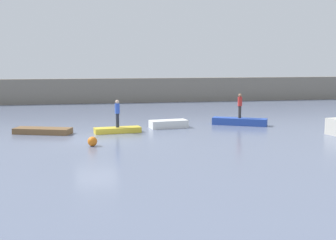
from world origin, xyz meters
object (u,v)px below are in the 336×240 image
Objects in this scene: rowboat_blue at (240,122)px; mooring_buoy at (92,141)px; rowboat_white at (168,124)px; rowboat_yellow at (118,130)px; person_red_shirt at (240,104)px; rowboat_brown at (43,131)px; person_blue_shirt at (117,112)px.

mooring_buoy reaches higher than rowboat_blue.
rowboat_blue is at bearing -4.31° from rowboat_white.
rowboat_yellow is 0.77× the size of rowboat_blue.
rowboat_blue is 1.27m from person_red_shirt.
person_red_shirt reaches higher than rowboat_brown.
mooring_buoy is at bearing -38.52° from rowboat_brown.
rowboat_brown is 2.05× the size of person_red_shirt.
rowboat_brown is at bearing 166.53° from rowboat_yellow.
rowboat_blue reaches higher than rowboat_yellow.
person_red_shirt is (0.00, 0.00, 1.27)m from rowboat_blue.
person_red_shirt is (13.88, 1.30, 1.34)m from rowboat_brown.
rowboat_yellow is 4.75m from mooring_buoy.
person_blue_shirt is at bearing 13.47° from rowboat_brown.
mooring_buoy is (-5.44, -5.92, -0.00)m from rowboat_white.
person_red_shirt is at bearing 0.00° from rowboat_blue.
rowboat_white is 4.14m from person_blue_shirt.
mooring_buoy is at bearing -111.58° from person_blue_shirt.
rowboat_blue is (9.07, 1.82, 0.08)m from rowboat_yellow.
rowboat_yellow is at bearing 68.42° from mooring_buoy.
rowboat_white is 8.04m from mooring_buoy.
mooring_buoy is (-10.82, -6.24, -1.26)m from person_red_shirt.
rowboat_brown is 4.84m from rowboat_yellow.
rowboat_brown is at bearing -146.76° from rowboat_blue.
person_blue_shirt is at bearing -168.64° from person_red_shirt.
person_blue_shirt reaches higher than rowboat_yellow.
person_blue_shirt is at bearing -165.56° from rowboat_white.
person_blue_shirt reaches higher than rowboat_brown.
rowboat_white is 5.38m from rowboat_blue.
rowboat_blue is at bearing 11.36° from person_blue_shirt.
rowboat_brown is 14.01m from person_red_shirt.
rowboat_yellow is 3.99m from rowboat_white.
rowboat_brown is 6.80× the size of mooring_buoy.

